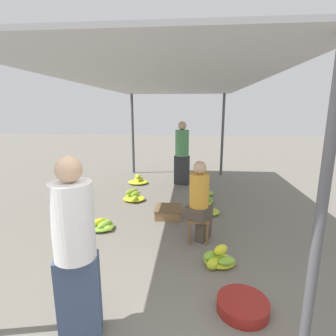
{
  "coord_description": "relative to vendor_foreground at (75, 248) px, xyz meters",
  "views": [
    {
      "loc": [
        0.47,
        -1.58,
        2.05
      ],
      "look_at": [
        0.0,
        3.61,
        0.89
      ],
      "focal_mm": 28.0,
      "sensor_mm": 36.0,
      "label": 1
    }
  ],
  "objects": [
    {
      "name": "banana_pile_right_3",
      "position": [
        1.34,
        4.21,
        -0.79
      ],
      "size": [
        0.41,
        0.56,
        0.23
      ],
      "color": "#A1C52F",
      "rests_on": "ground"
    },
    {
      "name": "vendor_seated",
      "position": [
        1.14,
        1.89,
        -0.2
      ],
      "size": [
        0.46,
        0.46,
        1.3
      ],
      "color": "#4C4238",
      "rests_on": "ground"
    },
    {
      "name": "vendor_foreground",
      "position": [
        0.0,
        0.0,
        0.0
      ],
      "size": [
        0.44,
        0.44,
        1.69
      ],
      "color": "#384766",
      "rests_on": "ground"
    },
    {
      "name": "canopy_post_back_right",
      "position": [
        1.94,
        6.31,
        0.39
      ],
      "size": [
        0.08,
        0.08,
        2.53
      ],
      "primitive_type": "cylinder",
      "color": "#4C4C51",
      "rests_on": "ground"
    },
    {
      "name": "canopy_tarp",
      "position": [
        0.52,
        3.1,
        1.67
      ],
      "size": [
        3.25,
        6.82,
        0.04
      ],
      "primitive_type": "cube",
      "color": "#B2B2B7",
      "rests_on": "canopy_post_front_left"
    },
    {
      "name": "crate_near",
      "position": [
        0.57,
        2.78,
        -0.78
      ],
      "size": [
        0.51,
        0.51,
        0.19
      ],
      "color": "olive",
      "rests_on": "ground"
    },
    {
      "name": "banana_pile_right_1",
      "position": [
        1.32,
        3.03,
        -0.8
      ],
      "size": [
        0.47,
        0.53,
        0.25
      ],
      "color": "#80B835",
      "rests_on": "ground"
    },
    {
      "name": "banana_pile_left_0",
      "position": [
        -0.56,
        2.14,
        -0.8
      ],
      "size": [
        0.51,
        0.46,
        0.2
      ],
      "color": "#C7D429",
      "rests_on": "ground"
    },
    {
      "name": "basin_black",
      "position": [
        1.55,
        0.41,
        -0.81
      ],
      "size": [
        0.53,
        0.53,
        0.13
      ],
      "color": "maroon",
      "rests_on": "ground"
    },
    {
      "name": "banana_pile_right_2",
      "position": [
        1.27,
        3.63,
        -0.79
      ],
      "size": [
        0.47,
        0.43,
        0.19
      ],
      "color": "#83B935",
      "rests_on": "ground"
    },
    {
      "name": "canopy_post_back_left",
      "position": [
        -0.9,
        6.31,
        0.39
      ],
      "size": [
        0.08,
        0.08,
        2.53
      ],
      "primitive_type": "cylinder",
      "color": "#4C4C51",
      "rests_on": "ground"
    },
    {
      "name": "stool",
      "position": [
        1.12,
        1.88,
        -0.55
      ],
      "size": [
        0.34,
        0.34,
        0.4
      ],
      "color": "brown",
      "rests_on": "ground"
    },
    {
      "name": "shopper_walking_mid",
      "position": [
        0.73,
        5.11,
        0.03
      ],
      "size": [
        0.46,
        0.46,
        1.74
      ],
      "color": "#2D2D33",
      "rests_on": "ground"
    },
    {
      "name": "canopy_post_front_right",
      "position": [
        1.94,
        -0.11,
        0.39
      ],
      "size": [
        0.08,
        0.08,
        2.53
      ],
      "primitive_type": "cylinder",
      "color": "#4C4C51",
      "rests_on": "ground"
    },
    {
      "name": "banana_pile_left_2",
      "position": [
        -0.32,
        3.65,
        -0.79
      ],
      "size": [
        0.5,
        0.52,
        0.26
      ],
      "color": "#89BB33",
      "rests_on": "ground"
    },
    {
      "name": "banana_pile_left_1",
      "position": [
        -0.5,
        5.06,
        -0.79
      ],
      "size": [
        0.56,
        0.56,
        0.28
      ],
      "color": "yellow",
      "rests_on": "ground"
    },
    {
      "name": "banana_pile_right_0",
      "position": [
        1.38,
        1.22,
        -0.78
      ],
      "size": [
        0.47,
        0.43,
        0.28
      ],
      "color": "#9FC430",
      "rests_on": "ground"
    }
  ]
}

